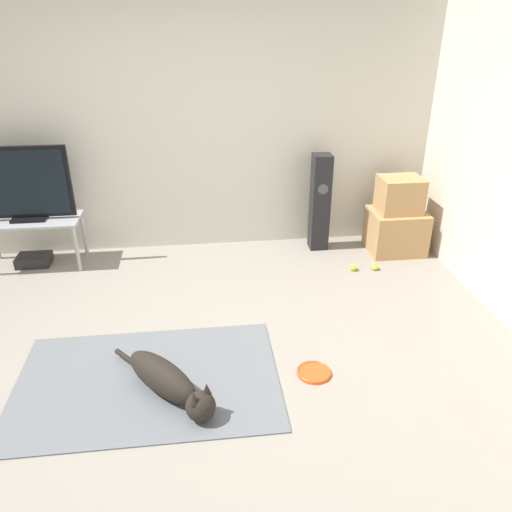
{
  "coord_description": "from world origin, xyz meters",
  "views": [
    {
      "loc": [
        0.17,
        -2.87,
        2.27
      ],
      "look_at": [
        0.62,
        0.79,
        0.45
      ],
      "focal_mm": 35.0,
      "sensor_mm": 36.0,
      "label": 1
    }
  ],
  "objects_px": {
    "game_console": "(34,260)",
    "tennis_ball_by_boxes": "(353,267)",
    "dog": "(169,382)",
    "cardboard_box_lower": "(396,231)",
    "cardboard_box_upper": "(400,195)",
    "tennis_ball_near_speaker": "(375,267)",
    "tv": "(22,185)",
    "floor_speaker": "(320,203)",
    "tv_stand": "(31,226)",
    "frisbee": "(314,372)"
  },
  "relations": [
    {
      "from": "dog",
      "to": "tennis_ball_near_speaker",
      "type": "bearing_deg",
      "value": 38.97
    },
    {
      "from": "tennis_ball_near_speaker",
      "to": "cardboard_box_upper",
      "type": "bearing_deg",
      "value": 50.51
    },
    {
      "from": "frisbee",
      "to": "tv",
      "type": "xyz_separation_m",
      "value": [
        -2.34,
        1.97,
        0.81
      ]
    },
    {
      "from": "cardboard_box_upper",
      "to": "tennis_ball_near_speaker",
      "type": "xyz_separation_m",
      "value": [
        -0.33,
        -0.4,
        -0.58
      ]
    },
    {
      "from": "floor_speaker",
      "to": "tennis_ball_near_speaker",
      "type": "distance_m",
      "value": 0.86
    },
    {
      "from": "frisbee",
      "to": "tv",
      "type": "height_order",
      "value": "tv"
    },
    {
      "from": "tv",
      "to": "tennis_ball_by_boxes",
      "type": "bearing_deg",
      "value": -9.51
    },
    {
      "from": "frisbee",
      "to": "tennis_ball_by_boxes",
      "type": "height_order",
      "value": "tennis_ball_by_boxes"
    },
    {
      "from": "floor_speaker",
      "to": "cardboard_box_upper",
      "type": "bearing_deg",
      "value": -13.02
    },
    {
      "from": "dog",
      "to": "game_console",
      "type": "relative_size",
      "value": 2.5
    },
    {
      "from": "tennis_ball_by_boxes",
      "to": "tennis_ball_near_speaker",
      "type": "height_order",
      "value": "same"
    },
    {
      "from": "tv_stand",
      "to": "cardboard_box_lower",
      "type": "bearing_deg",
      "value": -1.95
    },
    {
      "from": "cardboard_box_lower",
      "to": "cardboard_box_upper",
      "type": "height_order",
      "value": "cardboard_box_upper"
    },
    {
      "from": "floor_speaker",
      "to": "tennis_ball_near_speaker",
      "type": "xyz_separation_m",
      "value": [
        0.43,
        -0.58,
        -0.47
      ]
    },
    {
      "from": "tv",
      "to": "tennis_ball_near_speaker",
      "type": "xyz_separation_m",
      "value": [
        3.28,
        -0.53,
        -0.79
      ]
    },
    {
      "from": "dog",
      "to": "cardboard_box_lower",
      "type": "distance_m",
      "value": 3.0
    },
    {
      "from": "cardboard_box_lower",
      "to": "game_console",
      "type": "xyz_separation_m",
      "value": [
        -3.67,
        0.12,
        -0.17
      ]
    },
    {
      "from": "tennis_ball_near_speaker",
      "to": "game_console",
      "type": "height_order",
      "value": "game_console"
    },
    {
      "from": "dog",
      "to": "game_console",
      "type": "height_order",
      "value": "dog"
    },
    {
      "from": "game_console",
      "to": "tennis_ball_by_boxes",
      "type": "bearing_deg",
      "value": -9.28
    },
    {
      "from": "tennis_ball_near_speaker",
      "to": "cardboard_box_lower",
      "type": "bearing_deg",
      "value": 49.47
    },
    {
      "from": "tennis_ball_by_boxes",
      "to": "game_console",
      "type": "distance_m",
      "value": 3.15
    },
    {
      "from": "dog",
      "to": "floor_speaker",
      "type": "height_order",
      "value": "floor_speaker"
    },
    {
      "from": "frisbee",
      "to": "tv",
      "type": "bearing_deg",
      "value": 139.91
    },
    {
      "from": "cardboard_box_upper",
      "to": "tennis_ball_by_boxes",
      "type": "bearing_deg",
      "value": -144.39
    },
    {
      "from": "tennis_ball_near_speaker",
      "to": "game_console",
      "type": "xyz_separation_m",
      "value": [
        -3.32,
        0.52,
        0.02
      ]
    },
    {
      "from": "frisbee",
      "to": "tv_stand",
      "type": "relative_size",
      "value": 0.26
    },
    {
      "from": "cardboard_box_lower",
      "to": "floor_speaker",
      "type": "height_order",
      "value": "floor_speaker"
    },
    {
      "from": "tv_stand",
      "to": "tennis_ball_near_speaker",
      "type": "relative_size",
      "value": 14.02
    },
    {
      "from": "cardboard_box_lower",
      "to": "cardboard_box_upper",
      "type": "distance_m",
      "value": 0.4
    },
    {
      "from": "dog",
      "to": "cardboard_box_upper",
      "type": "relative_size",
      "value": 1.92
    },
    {
      "from": "frisbee",
      "to": "tv_stand",
      "type": "distance_m",
      "value": 3.09
    },
    {
      "from": "frisbee",
      "to": "tv",
      "type": "distance_m",
      "value": 3.17
    },
    {
      "from": "cardboard_box_lower",
      "to": "game_console",
      "type": "relative_size",
      "value": 1.73
    },
    {
      "from": "cardboard_box_lower",
      "to": "tennis_ball_by_boxes",
      "type": "height_order",
      "value": "cardboard_box_lower"
    },
    {
      "from": "tennis_ball_near_speaker",
      "to": "game_console",
      "type": "relative_size",
      "value": 0.21
    },
    {
      "from": "tennis_ball_by_boxes",
      "to": "game_console",
      "type": "xyz_separation_m",
      "value": [
        -3.11,
        0.51,
        0.02
      ]
    },
    {
      "from": "tv_stand",
      "to": "tennis_ball_near_speaker",
      "type": "height_order",
      "value": "tv_stand"
    },
    {
      "from": "dog",
      "to": "tv",
      "type": "height_order",
      "value": "tv"
    },
    {
      "from": "dog",
      "to": "tv_stand",
      "type": "distance_m",
      "value": 2.5
    },
    {
      "from": "dog",
      "to": "cardboard_box_lower",
      "type": "bearing_deg",
      "value": 40.82
    },
    {
      "from": "dog",
      "to": "cardboard_box_upper",
      "type": "xyz_separation_m",
      "value": [
        2.26,
        1.96,
        0.49
      ]
    },
    {
      "from": "tv_stand",
      "to": "frisbee",
      "type": "bearing_deg",
      "value": -40.05
    },
    {
      "from": "floor_speaker",
      "to": "tv_stand",
      "type": "bearing_deg",
      "value": -178.89
    },
    {
      "from": "dog",
      "to": "floor_speaker",
      "type": "xyz_separation_m",
      "value": [
        1.49,
        2.14,
        0.38
      ]
    },
    {
      "from": "tv",
      "to": "tennis_ball_by_boxes",
      "type": "distance_m",
      "value": 3.21
    },
    {
      "from": "cardboard_box_upper",
      "to": "game_console",
      "type": "bearing_deg",
      "value": 178.14
    },
    {
      "from": "floor_speaker",
      "to": "tv",
      "type": "relative_size",
      "value": 1.14
    },
    {
      "from": "floor_speaker",
      "to": "tennis_ball_by_boxes",
      "type": "height_order",
      "value": "floor_speaker"
    },
    {
      "from": "dog",
      "to": "tennis_ball_by_boxes",
      "type": "height_order",
      "value": "dog"
    }
  ]
}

